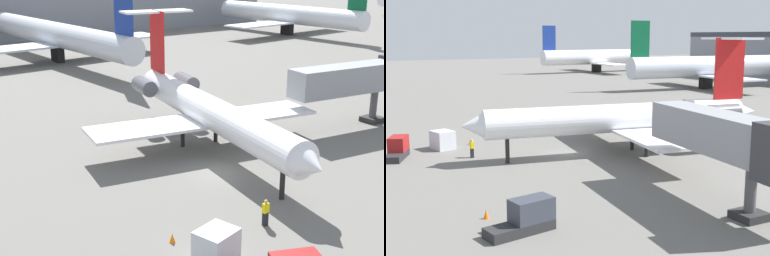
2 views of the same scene
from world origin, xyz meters
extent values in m
cube|color=#66635E|center=(0.00, 0.00, -0.05)|extent=(400.00, 400.00, 0.10)
cylinder|color=white|center=(2.35, 4.27, 3.43)|extent=(6.87, 25.04, 2.60)
cone|color=white|center=(0.06, -8.81, 3.43)|extent=(2.82, 2.59, 2.47)
cone|color=white|center=(4.66, 17.45, 3.43)|extent=(2.63, 2.94, 2.21)
cube|color=white|center=(7.83, 4.33, 2.43)|extent=(9.84, 5.93, 0.24)
cube|color=white|center=(-2.79, 6.19, 2.43)|extent=(9.84, 5.93, 0.24)
cylinder|color=#595960|center=(6.16, 13.23, 3.83)|extent=(2.03, 3.41, 1.50)
cylinder|color=#595960|center=(1.82, 13.99, 3.83)|extent=(2.03, 3.41, 1.50)
cube|color=red|center=(4.33, 15.58, 7.72)|extent=(0.79, 3.19, 5.98)
cube|color=white|center=(4.33, 15.58, 10.61)|extent=(7.11, 3.54, 0.20)
cylinder|color=black|center=(0.54, -6.05, 1.07)|extent=(0.36, 0.36, 2.13)
cylinder|color=black|center=(4.27, 5.96, 1.07)|extent=(0.36, 0.36, 2.13)
cylinder|color=black|center=(1.12, 6.52, 1.07)|extent=(0.36, 0.36, 2.13)
cube|color=gray|center=(17.40, 2.12, 4.71)|extent=(13.34, 4.29, 2.60)
cylinder|color=#4C4C51|center=(20.65, 1.69, 1.71)|extent=(0.70, 0.70, 3.41)
cube|color=#262626|center=(20.65, 1.69, 0.25)|extent=(1.80, 1.80, 0.50)
cube|color=black|center=(-2.92, -8.15, 0.42)|extent=(0.34, 0.26, 0.85)
cube|color=yellow|center=(-2.92, -8.15, 1.15)|extent=(0.42, 0.29, 0.60)
sphere|color=tan|center=(-2.92, -8.15, 1.57)|extent=(0.24, 0.24, 0.24)
cube|color=silver|center=(-7.79, -9.58, 0.90)|extent=(2.49, 2.23, 1.80)
cone|color=orange|center=(-8.64, -6.61, 0.28)|extent=(0.36, 0.36, 0.55)
cylinder|color=silver|center=(7.91, 51.25, 4.30)|extent=(7.07, 43.32, 3.80)
cube|color=navy|center=(9.39, 31.73, 9.70)|extent=(0.60, 4.01, 7.00)
cube|color=silver|center=(7.91, 51.25, 2.80)|extent=(36.60, 8.74, 0.30)
cube|color=black|center=(7.91, 51.25, 1.20)|extent=(1.20, 2.80, 2.40)
cylinder|color=silver|center=(60.64, 53.24, 4.35)|extent=(6.54, 37.88, 3.91)
cube|color=silver|center=(60.64, 53.24, 2.80)|extent=(32.01, 8.21, 0.30)
cube|color=black|center=(60.64, 53.24, 1.20)|extent=(1.20, 2.80, 2.40)
camera|label=1|loc=(-23.36, -29.18, 15.32)|focal=49.82mm
camera|label=2|loc=(41.90, -21.46, 10.87)|focal=48.56mm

